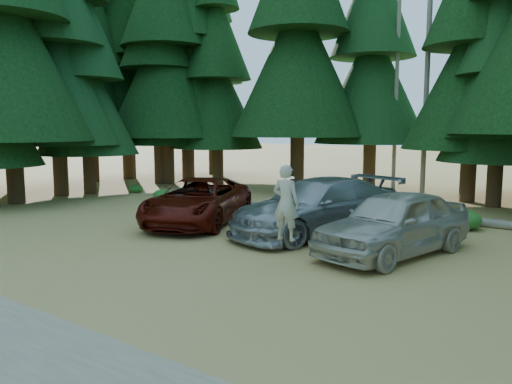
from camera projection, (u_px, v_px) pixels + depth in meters
ground at (216, 259)px, 12.89m from camera, size 160.00×160.00×0.00m
forest_belt_north at (409, 195)px, 24.99m from camera, size 36.00×7.00×22.00m
forest_belt_west at (31, 195)px, 25.06m from camera, size 6.00×22.00×22.00m
snag_front at (427, 71)px, 23.36m from camera, size 0.24×0.24×12.00m
snag_back at (396, 96)px, 25.85m from camera, size 0.20×0.20×10.00m
red_pickup at (198, 201)px, 17.59m from camera, size 4.53×6.27×1.59m
silver_minivan_center at (317, 207)px, 15.72m from camera, size 4.22×6.58×1.77m
silver_minivan_right at (394, 223)px, 13.20m from camera, size 3.21×5.41×1.73m
frisbee_player at (286, 202)px, 12.47m from camera, size 0.75×0.54×1.91m
log_left at (276, 207)px, 20.16m from camera, size 4.66×1.10×0.33m
log_mid at (431, 213)px, 19.09m from camera, size 2.97×1.99×0.27m
log_right at (448, 219)px, 17.76m from camera, size 4.59×0.52×0.29m
shrub_far_left at (162, 195)px, 23.42m from camera, size 0.88×0.88×0.49m
shrub_left at (201, 198)px, 22.46m from camera, size 0.80×0.80×0.44m
shrub_center_left at (293, 206)px, 19.28m from camera, size 1.34×1.34×0.74m
shrub_center_right at (362, 207)px, 19.81m from camera, size 0.85×0.85×0.47m
shrub_right at (461, 217)px, 17.23m from camera, size 1.09×1.09×0.60m
shrub_far_right at (463, 220)px, 16.59m from camera, size 1.18×1.18×0.65m
shrub_edge_west at (136, 189)px, 26.10m from camera, size 0.73×0.73×0.40m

